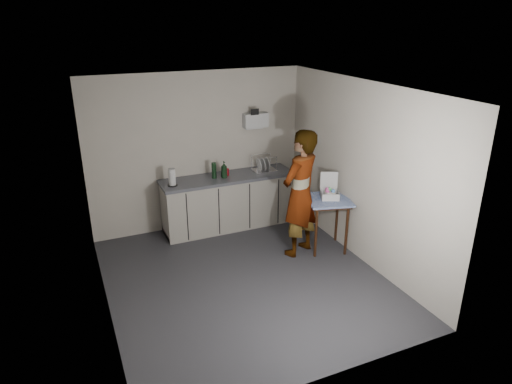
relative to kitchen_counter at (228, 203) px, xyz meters
name	(u,v)px	position (x,y,z in m)	size (l,w,h in m)	color
ground	(245,280)	(-0.40, -1.70, -0.43)	(4.00, 4.00, 0.00)	#2A292E
wall_back	(198,152)	(-0.40, 0.29, 0.87)	(3.60, 0.02, 2.60)	beige
wall_right	(361,173)	(1.39, -1.70, 0.87)	(0.02, 4.00, 2.60)	beige
wall_left	(98,215)	(-2.19, -1.70, 0.87)	(0.02, 4.00, 2.60)	beige
ceiling	(243,89)	(-0.40, -1.70, 2.17)	(3.60, 4.00, 0.01)	silver
kitchen_counter	(228,203)	(0.00, 0.00, 0.00)	(2.24, 0.62, 0.91)	black
wall_shelf	(255,120)	(0.60, 0.22, 1.32)	(0.42, 0.18, 0.37)	silver
side_table	(328,205)	(1.10, -1.36, 0.29)	(0.79, 0.79, 0.83)	#341A0B
standing_man	(300,194)	(0.65, -1.29, 0.53)	(0.70, 0.46, 1.92)	#B2A593
soap_bottle	(224,170)	(-0.08, -0.05, 0.62)	(0.11, 0.11, 0.28)	black
soda_can	(227,172)	(0.01, 0.04, 0.54)	(0.06, 0.06, 0.12)	red
dark_bottle	(214,170)	(-0.24, 0.00, 0.62)	(0.08, 0.08, 0.26)	black
paper_towel	(172,178)	(-0.95, -0.07, 0.61)	(0.15, 0.15, 0.28)	black
dish_rack	(264,167)	(0.66, 0.01, 0.54)	(0.39, 0.29, 0.27)	silver
bakery_box	(330,193)	(1.14, -1.32, 0.48)	(0.35, 0.36, 0.37)	silver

